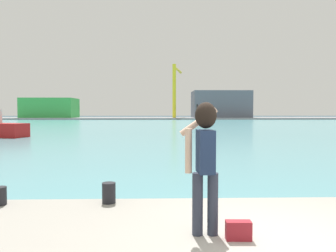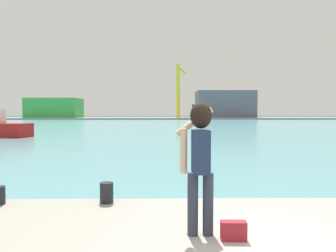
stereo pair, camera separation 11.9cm
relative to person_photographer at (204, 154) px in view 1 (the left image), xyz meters
name	(u,v)px [view 1 (the left image)]	position (x,y,z in m)	size (l,w,h in m)	color
ground_plane	(167,125)	(0.87, 49.79, -1.64)	(220.00, 220.00, 0.00)	#334751
harbor_water	(167,124)	(0.87, 51.79, -1.63)	(140.00, 100.00, 0.02)	#599EA8
far_shore_dock	(164,118)	(0.87, 91.79, -1.44)	(140.00, 20.00, 0.40)	gray
person_photographer	(204,154)	(0.00, 0.00, 0.00)	(0.53, 0.55, 1.74)	#2D3342
handbag	(238,230)	(0.41, -0.18, -0.95)	(0.32, 0.14, 0.24)	maroon
harbor_bollard	(109,193)	(-1.48, 1.53, -0.89)	(0.24, 0.24, 0.36)	black
harbor_bollard_2	(0,196)	(-3.35, 1.46, -0.91)	(0.22, 0.22, 0.31)	black
warehouse_left	(50,108)	(-32.11, 91.24, 1.56)	(14.59, 9.96, 5.60)	green
warehouse_right	(221,104)	(17.83, 92.27, 2.65)	(16.66, 10.43, 7.77)	slate
port_crane	(175,84)	(4.26, 90.45, 8.45)	(3.62, 14.13, 15.19)	yellow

